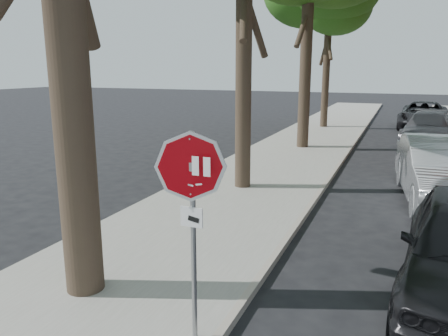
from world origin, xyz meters
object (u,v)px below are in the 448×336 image
at_px(car_b, 442,171).
at_px(car_c, 428,128).
at_px(stop_sign, 192,198).
at_px(car_d, 424,115).

bearing_deg(car_b, car_c, 83.03).
xyz_separation_m(stop_sign, car_c, (3.30, 17.63, -1.22)).
bearing_deg(car_d, stop_sign, -94.66).
height_order(car_b, car_c, car_b).
relative_size(car_b, car_c, 1.02).
height_order(car_b, car_d, car_b).
height_order(car_c, car_d, car_d).
bearing_deg(car_b, car_d, 83.16).
bearing_deg(car_d, car_b, -86.79).
bearing_deg(stop_sign, car_d, 81.90).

